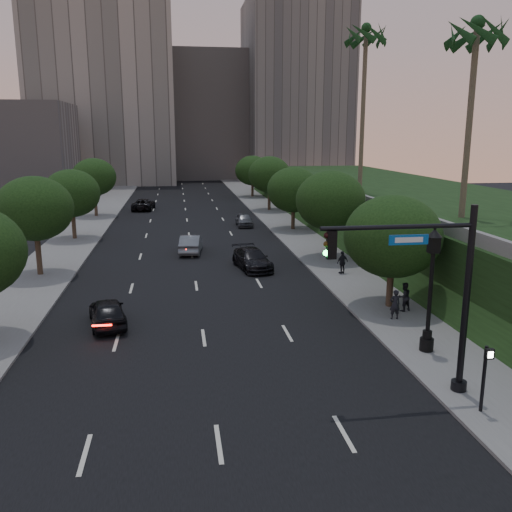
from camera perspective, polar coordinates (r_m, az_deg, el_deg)
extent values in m
plane|color=black|center=(21.22, -4.82, -13.48)|extent=(160.00, 160.00, 0.00)
cube|color=black|center=(49.91, -7.01, 1.83)|extent=(16.00, 140.00, 0.02)
cube|color=slate|center=(51.15, 4.55, 2.22)|extent=(4.50, 140.00, 0.15)
cube|color=slate|center=(50.73, -18.66, 1.50)|extent=(4.50, 140.00, 0.15)
cube|color=black|center=(52.87, 17.63, 4.12)|extent=(18.00, 90.00, 4.00)
cube|color=slate|center=(49.47, 8.86, 6.76)|extent=(0.35, 90.00, 0.70)
cube|color=gray|center=(111.97, -15.57, 15.67)|extent=(26.00, 20.00, 32.00)
cube|color=#A09892|center=(121.28, -5.18, 14.39)|extent=(22.00, 18.00, 26.00)
cube|color=slate|center=(118.03, 4.10, 16.88)|extent=(20.00, 22.00, 36.00)
cube|color=#A09892|center=(92.48, -24.41, 10.15)|extent=(18.00, 16.00, 14.00)
cylinder|color=#38281C|center=(30.35, 13.93, -2.80)|extent=(0.36, 0.36, 2.86)
ellipsoid|color=black|center=(29.78, 14.19, 2.03)|extent=(5.20, 5.20, 4.42)
cylinder|color=#38281C|center=(41.36, 7.72, 1.80)|extent=(0.36, 0.36, 3.21)
ellipsoid|color=black|center=(40.92, 7.85, 5.82)|extent=(5.20, 5.20, 4.42)
cylinder|color=#38281C|center=(53.82, 3.92, 4.22)|extent=(0.36, 0.36, 2.86)
ellipsoid|color=black|center=(53.50, 3.96, 6.98)|extent=(5.20, 5.20, 4.42)
cylinder|color=#38281C|center=(67.43, 1.40, 6.11)|extent=(0.36, 0.36, 3.21)
ellipsoid|color=black|center=(67.16, 1.41, 8.59)|extent=(5.20, 5.20, 4.42)
cylinder|color=#38281C|center=(82.19, -0.38, 7.18)|extent=(0.36, 0.36, 2.86)
ellipsoid|color=black|center=(81.98, -0.38, 8.99)|extent=(5.20, 5.20, 4.42)
cylinder|color=#38281C|center=(38.93, -21.92, 0.34)|extent=(0.36, 0.36, 3.26)
ellipsoid|color=black|center=(38.45, -22.29, 4.65)|extent=(5.00, 5.00, 4.25)
cylinder|color=#38281C|center=(51.47, -18.64, 3.27)|extent=(0.36, 0.36, 2.99)
ellipsoid|color=black|center=(51.13, -18.85, 6.27)|extent=(5.00, 5.00, 4.25)
cylinder|color=#38281C|center=(65.14, -16.53, 5.38)|extent=(0.36, 0.36, 3.26)
ellipsoid|color=black|center=(64.86, -16.70, 7.97)|extent=(5.00, 5.00, 4.25)
cylinder|color=#4C4233|center=(37.87, 21.53, 12.84)|extent=(0.40, 0.40, 12.00)
cylinder|color=#4C4233|center=(51.93, 11.18, 14.58)|extent=(0.40, 0.40, 14.50)
cylinder|color=black|center=(20.67, 21.24, -4.62)|extent=(0.24, 0.24, 7.00)
cylinder|color=black|center=(21.81, 20.54, -12.81)|extent=(0.56, 0.56, 0.50)
cylinder|color=black|center=(18.85, 14.74, 2.98)|extent=(5.40, 0.16, 0.16)
cube|color=black|center=(18.18, 7.95, 1.17)|extent=(0.32, 0.22, 0.95)
sphere|color=black|center=(18.07, 7.44, 2.18)|extent=(0.20, 0.20, 0.20)
sphere|color=#3F2B0A|center=(18.12, 7.41, 1.25)|extent=(0.20, 0.20, 0.20)
sphere|color=#19F24C|center=(18.18, 7.38, 0.32)|extent=(0.20, 0.20, 0.20)
cube|color=#0D5AAE|center=(19.09, 15.77, 1.66)|extent=(1.40, 0.05, 0.35)
cylinder|color=black|center=(24.99, 17.50, -9.01)|extent=(0.60, 0.60, 0.70)
cylinder|color=black|center=(24.82, 17.57, -7.94)|extent=(0.40, 0.40, 0.40)
cylinder|color=black|center=(24.22, 17.88, -3.61)|extent=(0.18, 0.18, 3.60)
cube|color=black|center=(23.75, 18.21, 1.15)|extent=(0.42, 0.42, 0.70)
cone|color=black|center=(23.66, 18.30, 2.33)|extent=(0.64, 0.64, 0.35)
sphere|color=black|center=(23.62, 18.33, 2.81)|extent=(0.14, 0.14, 0.14)
cylinder|color=black|center=(20.16, 22.82, -12.03)|extent=(0.12, 0.12, 2.50)
cube|color=black|center=(19.62, 23.35, -9.44)|extent=(0.30, 0.14, 0.35)
cube|color=white|center=(19.56, 23.47, -9.52)|extent=(0.18, 0.02, 0.22)
imported|color=black|center=(28.08, -15.37, -5.69)|extent=(2.44, 4.38, 1.41)
imported|color=slate|center=(43.79, -6.87, 1.28)|extent=(2.07, 4.64, 1.48)
imported|color=black|center=(69.83, -11.75, 5.35)|extent=(2.95, 5.43, 1.44)
imported|color=black|center=(38.30, -0.41, -0.33)|extent=(2.74, 5.15, 1.42)
imported|color=#52555A|center=(56.28, -1.26, 3.84)|extent=(1.63, 3.98, 1.35)
imported|color=black|center=(28.41, 14.41, -4.97)|extent=(0.57, 0.38, 1.54)
imported|color=black|center=(29.81, 15.32, -4.16)|extent=(0.90, 0.79, 1.56)
imported|color=black|center=(36.88, 9.09, -0.66)|extent=(0.98, 0.71, 1.55)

